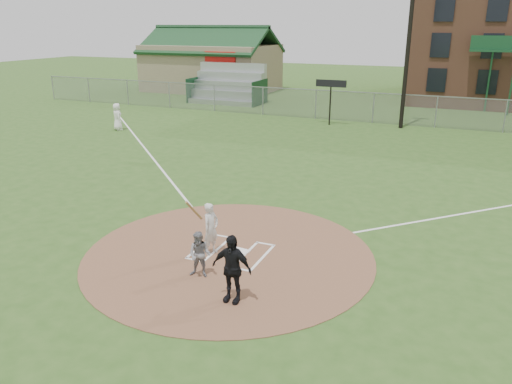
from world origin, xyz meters
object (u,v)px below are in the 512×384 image
at_px(catcher, 200,255).
at_px(umpire, 232,268).
at_px(ondeck_player, 117,117).
at_px(batter_at_plate, 211,229).
at_px(home_plate, 240,252).

distance_m(catcher, umpire, 1.53).
height_order(catcher, umpire, umpire).
height_order(catcher, ondeck_player, ondeck_player).
bearing_deg(umpire, batter_at_plate, 128.28).
relative_size(catcher, ondeck_player, 0.75).
xyz_separation_m(umpire, ondeck_player, (-15.49, 15.59, -0.04)).
bearing_deg(umpire, catcher, 149.05).
distance_m(home_plate, ondeck_player, 19.58).
height_order(home_plate, batter_at_plate, batter_at_plate).
relative_size(home_plate, catcher, 0.38).
distance_m(umpire, batter_at_plate, 2.71).
bearing_deg(home_plate, umpire, -68.99).
relative_size(catcher, umpire, 0.73).
xyz_separation_m(home_plate, ondeck_player, (-14.53, 13.10, 0.80)).
bearing_deg(ondeck_player, batter_at_plate, 173.04).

